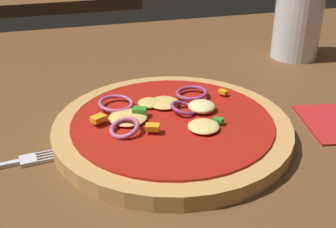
% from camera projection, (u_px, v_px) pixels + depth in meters
% --- Properties ---
extents(dining_table, '(1.34, 1.07, 0.03)m').
position_uv_depth(dining_table, '(207.00, 156.00, 0.52)').
color(dining_table, brown).
rests_on(dining_table, ground).
extents(pizza, '(0.29, 0.29, 0.04)m').
position_uv_depth(pizza, '(172.00, 127.00, 0.53)').
color(pizza, tan).
rests_on(pizza, dining_table).
extents(beer_glass, '(0.08, 0.08, 0.13)m').
position_uv_depth(beer_glass, '(297.00, 25.00, 0.76)').
color(beer_glass, silver).
rests_on(beer_glass, dining_table).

